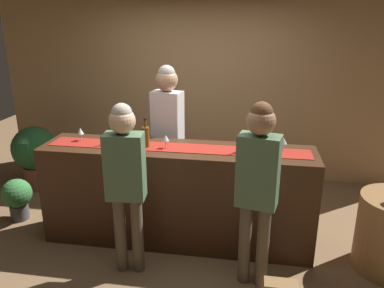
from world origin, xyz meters
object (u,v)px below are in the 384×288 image
wine_glass_far_end (166,138)px  wine_glass_mid_counter (283,141)px  wine_bottle_amber (146,136)px  potted_plant_small (17,196)px  potted_plant_tall (35,153)px  bartender (168,124)px  wine_bottle_green (252,140)px  wine_glass_near_customer (80,131)px  customer_sipping (258,178)px  wine_bottle_clear (118,133)px  customer_browsing (125,173)px

wine_glass_far_end → wine_glass_mid_counter: bearing=4.9°
wine_bottle_amber → potted_plant_small: size_ratio=0.60×
potted_plant_tall → bartender: bearing=-11.5°
wine_bottle_green → potted_plant_tall: 3.16m
wine_bottle_green → wine_glass_far_end: (-0.85, -0.06, -0.01)m
wine_bottle_green → wine_glass_near_customer: wine_bottle_green is taller
wine_glass_far_end → customer_sipping: size_ratio=0.09×
wine_bottle_clear → bartender: 0.67m
wine_bottle_green → potted_plant_small: bearing=178.0°
bartender → wine_bottle_amber: bearing=94.4°
wine_bottle_amber → wine_bottle_clear: size_ratio=1.00×
wine_glass_near_customer → potted_plant_small: wine_glass_near_customer is taller
wine_bottle_amber → wine_glass_mid_counter: size_ratio=2.10×
wine_bottle_amber → wine_glass_far_end: wine_bottle_amber is taller
customer_browsing → bartender: bearing=78.6°
potted_plant_small → wine_bottle_clear: bearing=-3.2°
wine_glass_far_end → customer_browsing: (-0.24, -0.56, -0.16)m
wine_bottle_green → bartender: bearing=150.1°
wine_glass_mid_counter → potted_plant_tall: 3.44m
wine_glass_far_end → potted_plant_tall: bearing=154.2°
wine_bottle_green → potted_plant_tall: bearing=162.0°
wine_glass_mid_counter → customer_sipping: 0.72m
customer_browsing → potted_plant_small: customer_browsing is taller
wine_glass_mid_counter → wine_bottle_clear: bearing=-179.3°
wine_bottle_clear → bartender: (0.40, 0.53, -0.03)m
customer_sipping → potted_plant_tall: size_ratio=1.90×
wine_glass_near_customer → bartender: (0.82, 0.52, -0.03)m
wine_bottle_green → customer_sipping: size_ratio=0.18×
customer_sipping → potted_plant_small: 2.94m
bartender → customer_browsing: bearing=96.7°
wine_glass_mid_counter → potted_plant_small: 3.12m
wine_glass_mid_counter → customer_browsing: customer_browsing is taller
potted_plant_tall → customer_sipping: bearing=-27.7°
wine_glass_mid_counter → potted_plant_small: (-3.00, 0.05, -0.86)m
customer_sipping → wine_bottle_clear: bearing=167.5°
wine_bottle_clear → customer_browsing: customer_browsing is taller
wine_glass_mid_counter → wine_glass_far_end: bearing=-175.1°
wine_bottle_green → potted_plant_tall: (-2.94, 0.95, -0.65)m
wine_bottle_amber → wine_glass_far_end: size_ratio=2.10×
wine_glass_far_end → potted_plant_small: size_ratio=0.29×
customer_browsing → wine_glass_far_end: bearing=61.3°
wine_bottle_amber → wine_bottle_clear: same height
wine_glass_near_customer → potted_plant_tall: bearing=141.3°
customer_browsing → potted_plant_tall: (-1.86, 1.57, -0.49)m
wine_bottle_amber → wine_glass_near_customer: (-0.74, 0.08, -0.01)m
wine_bottle_green → bartender: 1.11m
wine_bottle_amber → potted_plant_small: bearing=174.9°
wine_bottle_clear → bartender: bearing=53.1°
wine_glass_far_end → customer_browsing: bearing=-113.0°
customer_sipping → potted_plant_tall: bearing=164.0°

